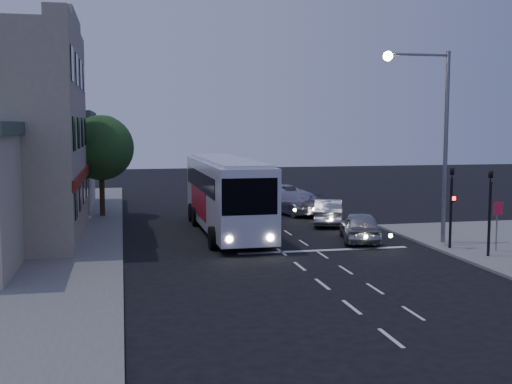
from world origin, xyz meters
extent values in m
plane|color=black|center=(0.00, 0.00, 0.00)|extent=(120.00, 120.00, 0.00)
cube|color=slate|center=(-13.00, 8.00, 0.06)|extent=(12.00, 50.00, 0.12)
cube|color=silver|center=(0.00, -10.00, 0.01)|extent=(0.12, 1.60, 0.01)
cube|color=silver|center=(0.00, -7.00, 0.01)|extent=(0.12, 1.60, 0.01)
cube|color=silver|center=(0.00, -4.00, 0.01)|extent=(0.12, 1.60, 0.01)
cube|color=silver|center=(0.00, -1.00, 0.01)|extent=(0.12, 1.60, 0.01)
cube|color=silver|center=(0.00, 2.00, 0.01)|extent=(0.12, 1.60, 0.01)
cube|color=silver|center=(0.00, 5.00, 0.01)|extent=(0.12, 1.60, 0.01)
cube|color=silver|center=(0.00, 8.00, 0.01)|extent=(0.12, 1.60, 0.01)
cube|color=silver|center=(0.00, 11.00, 0.01)|extent=(0.12, 1.60, 0.01)
cube|color=silver|center=(0.00, 14.00, 0.01)|extent=(0.12, 1.60, 0.01)
cube|color=silver|center=(0.00, 17.00, 0.01)|extent=(0.12, 1.60, 0.01)
cube|color=silver|center=(1.60, -8.00, 0.01)|extent=(0.10, 1.50, 0.01)
cube|color=silver|center=(1.60, -5.00, 0.01)|extent=(0.10, 1.50, 0.01)
cube|color=silver|center=(1.60, -2.00, 0.01)|extent=(0.10, 1.50, 0.01)
cube|color=silver|center=(1.60, 1.00, 0.01)|extent=(0.10, 1.50, 0.01)
cube|color=silver|center=(1.60, 4.00, 0.01)|extent=(0.10, 1.50, 0.01)
cube|color=silver|center=(1.60, 7.00, 0.01)|extent=(0.10, 1.50, 0.01)
cube|color=silver|center=(1.60, 10.00, 0.01)|extent=(0.10, 1.50, 0.01)
cube|color=silver|center=(1.60, 13.00, 0.01)|extent=(0.10, 1.50, 0.01)
cube|color=silver|center=(1.60, 16.00, 0.01)|extent=(0.10, 1.50, 0.01)
cube|color=silver|center=(1.60, 19.00, 0.01)|extent=(0.10, 1.50, 0.01)
cube|color=silver|center=(2.00, 2.00, 0.01)|extent=(8.00, 0.35, 0.01)
cube|color=silver|center=(-1.59, 7.75, 2.08)|extent=(2.81, 12.86, 3.42)
cube|color=silver|center=(-1.59, 7.75, 3.85)|extent=(2.38, 12.43, 0.19)
cube|color=black|center=(-1.59, 1.38, 2.62)|extent=(2.46, 0.15, 1.60)
cube|color=black|center=(-0.25, 8.28, 2.78)|extent=(0.16, 10.69, 0.96)
cube|color=black|center=(-2.94, 8.28, 2.78)|extent=(0.16, 10.69, 0.96)
cube|color=red|center=(-0.24, 8.82, 1.60)|extent=(0.10, 5.88, 1.50)
cube|color=red|center=(-2.95, 8.82, 1.60)|extent=(0.10, 5.88, 1.50)
cylinder|color=black|center=(-2.93, 3.26, 0.53)|extent=(0.39, 1.07, 1.07)
cylinder|color=black|center=(-0.26, 3.26, 0.53)|extent=(0.39, 1.07, 1.07)
cylinder|color=black|center=(-2.93, 10.42, 0.53)|extent=(0.39, 1.07, 1.07)
cylinder|color=black|center=(-0.26, 10.42, 0.53)|extent=(0.39, 1.07, 1.07)
cylinder|color=black|center=(-2.93, 12.24, 0.53)|extent=(0.39, 1.07, 1.07)
cylinder|color=black|center=(-0.26, 12.24, 0.53)|extent=(0.39, 1.07, 1.07)
cylinder|color=#FFF2CC|center=(-2.50, 1.31, 0.80)|extent=(0.28, 0.06, 0.28)
cylinder|color=#FFF2CC|center=(-0.68, 1.31, 0.80)|extent=(0.28, 0.06, 0.28)
imported|color=#9A9AA0|center=(4.42, 3.80, 0.74)|extent=(2.82, 4.68, 1.49)
imported|color=#9F9FA5|center=(4.61, 9.37, 0.73)|extent=(2.86, 4.70, 1.46)
imported|color=#A19FB4|center=(3.72, 13.99, 0.77)|extent=(3.71, 5.71, 1.54)
imported|color=#A9ABB2|center=(4.36, 20.00, 0.70)|extent=(3.59, 5.46, 1.40)
imported|color=#9E9EA5|center=(3.80, 25.36, 0.80)|extent=(2.06, 4.99, 1.61)
cylinder|color=black|center=(7.60, 0.80, 1.72)|extent=(0.12, 0.12, 3.20)
imported|color=black|center=(7.60, 0.80, 3.77)|extent=(0.15, 0.18, 0.90)
cube|color=black|center=(7.60, 0.62, 2.42)|extent=(0.25, 0.12, 0.30)
cube|color=#FF0C0C|center=(7.60, 0.55, 2.42)|extent=(0.16, 0.02, 0.18)
cylinder|color=black|center=(8.30, -1.20, 1.72)|extent=(0.12, 0.12, 3.20)
imported|color=black|center=(8.30, -1.20, 3.77)|extent=(0.18, 0.15, 0.90)
cylinder|color=slate|center=(9.30, -0.20, 1.12)|extent=(0.06, 0.06, 2.00)
cube|color=red|center=(9.30, -0.27, 2.02)|extent=(0.45, 0.03, 0.60)
cylinder|color=slate|center=(8.00, 2.20, 4.62)|extent=(0.20, 0.20, 9.00)
cylinder|color=slate|center=(6.50, 2.20, 8.92)|extent=(3.00, 0.12, 0.12)
sphere|color=#FFBF59|center=(5.00, 2.20, 8.82)|extent=(0.44, 0.44, 0.44)
cube|color=#A29180|center=(-9.50, 8.00, 10.37)|extent=(1.00, 12.00, 0.50)
cube|color=#A29180|center=(-9.50, 8.00, 10.87)|extent=(1.00, 6.00, 0.50)
cube|color=maroon|center=(-8.95, 8.00, 3.12)|extent=(0.15, 12.00, 0.50)
cube|color=black|center=(-8.98, 3.50, 2.32)|extent=(0.06, 1.30, 1.50)
cube|color=black|center=(-8.98, 6.50, 2.32)|extent=(0.06, 1.30, 1.50)
cube|color=black|center=(-8.98, 9.50, 2.32)|extent=(0.06, 1.30, 1.50)
cube|color=black|center=(-8.98, 12.50, 2.32)|extent=(0.06, 1.30, 1.50)
cube|color=black|center=(-8.98, 3.50, 5.32)|extent=(0.06, 1.30, 1.50)
cube|color=black|center=(-8.98, 6.50, 5.32)|extent=(0.06, 1.30, 1.50)
cube|color=black|center=(-8.98, 9.50, 5.32)|extent=(0.06, 1.30, 1.50)
cube|color=black|center=(-8.98, 12.50, 5.32)|extent=(0.06, 1.30, 1.50)
cube|color=black|center=(-8.98, 3.50, 8.32)|extent=(0.06, 1.30, 1.50)
cube|color=black|center=(-8.98, 6.50, 8.32)|extent=(0.06, 1.30, 1.50)
cube|color=black|center=(-8.98, 9.50, 8.32)|extent=(0.06, 1.30, 1.50)
cube|color=black|center=(-8.98, 12.50, 8.32)|extent=(0.06, 1.30, 1.50)
cube|color=#B09F8C|center=(-13.50, 20.00, 3.12)|extent=(9.00, 9.00, 6.00)
cube|color=#3D5342|center=(-13.50, 20.00, 6.37)|extent=(9.40, 9.40, 0.50)
cylinder|color=black|center=(-8.20, 15.00, 1.52)|extent=(0.32, 0.32, 2.80)
sphere|color=#154711|center=(-8.20, 15.00, 4.32)|extent=(4.00, 4.00, 4.00)
sphere|color=#375C32|center=(-8.00, 15.60, 5.02)|extent=(2.60, 2.60, 2.60)
sphere|color=#154711|center=(-8.50, 14.40, 4.72)|extent=(2.40, 2.40, 2.40)
camera|label=1|loc=(-6.96, -25.57, 5.66)|focal=45.00mm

